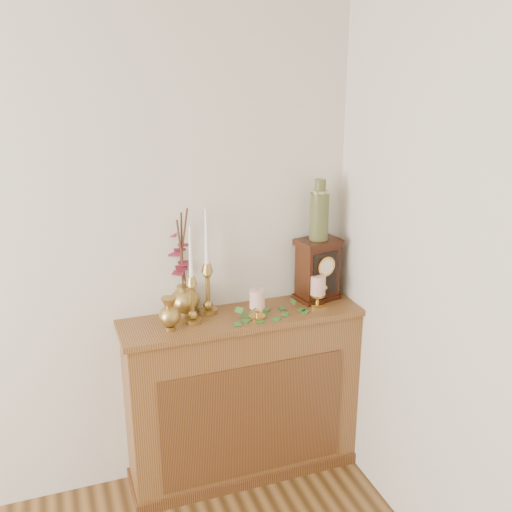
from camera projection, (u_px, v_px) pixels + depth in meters
name	position (u px, v px, depth m)	size (l,w,h in m)	color
console_shelf	(244.00, 400.00, 3.15)	(1.24, 0.34, 0.93)	brown
candlestick_left	(192.00, 292.00, 2.84)	(0.08, 0.08, 0.49)	tan
candlestick_center	(207.00, 280.00, 2.95)	(0.09, 0.09, 0.54)	tan
bud_vase	(169.00, 314.00, 2.80)	(0.10, 0.10, 0.16)	tan
ginger_jar	(180.00, 264.00, 2.95)	(0.23, 0.24, 0.55)	tan
pillar_candle_left	(257.00, 303.00, 2.92)	(0.08, 0.08, 0.16)	gold
pillar_candle_right	(318.00, 289.00, 3.07)	(0.09, 0.09, 0.17)	gold
ivy_garland	(271.00, 312.00, 2.99)	(0.38, 0.18, 0.07)	#306A28
mantel_clock	(318.00, 270.00, 3.13)	(0.25, 0.20, 0.33)	#37180B
ceramic_vase	(319.00, 213.00, 3.03)	(0.10, 0.10, 0.31)	#1B3627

